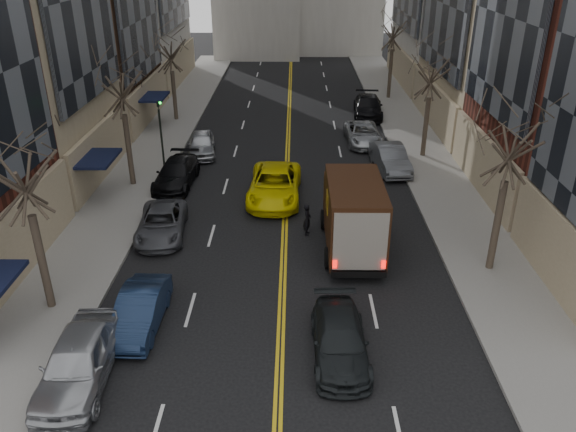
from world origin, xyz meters
The scene contains 21 objects.
sidewalk_left centered at (-9.00, 27.00, 0.07)m, with size 4.00×66.00×0.15m, color slate.
sidewalk_right centered at (9.00, 27.00, 0.07)m, with size 4.00×66.00×0.15m, color slate.
tree_lf_near centered at (-8.80, 8.00, 6.24)m, with size 3.20×3.20×8.41m.
tree_lf_mid centered at (-8.80, 20.00, 6.60)m, with size 3.20×3.20×8.91m.
tree_lf_far centered at (-8.80, 33.00, 6.02)m, with size 3.20×3.20×8.12m.
tree_rt_near centered at (8.80, 11.00, 6.45)m, with size 3.20×3.20×8.71m.
tree_rt_mid centered at (8.80, 25.00, 6.17)m, with size 3.20×3.20×8.32m.
tree_rt_far centered at (8.80, 40.00, 6.74)m, with size 3.20×3.20×9.11m.
traffic_signal centered at (-7.39, 22.00, 2.82)m, with size 0.29×0.26×4.70m.
ups_truck centered at (3.08, 12.82, 1.73)m, with size 2.61×6.29×3.44m.
observer_sedan centered at (2.01, 5.43, 0.65)m, with size 1.93×4.53×1.30m.
taxi centered at (-0.61, 18.31, 0.82)m, with size 2.71×5.89×1.64m, color yellow.
pedestrian centered at (1.08, 14.18, 0.79)m, with size 0.57×0.38×1.57m, color black.
parked_lf_a centered at (-6.30, 4.07, 0.82)m, with size 1.94×4.82×1.64m, color #ACAFB4.
parked_lf_b centered at (-5.10, 6.96, 0.69)m, with size 1.45×4.17×1.37m, color #13213C.
parked_lf_c centered at (-5.83, 14.01, 0.65)m, with size 2.14×4.65×1.29m, color #48494F.
parked_lf_d centered at (-6.30, 20.16, 0.72)m, with size 2.00×4.93×1.43m, color black.
parked_lf_e centered at (-5.63, 25.31, 0.73)m, with size 1.73×4.30×1.46m, color #ACAFB4.
parked_rt_a centered at (6.30, 22.65, 0.77)m, with size 1.64×4.70×1.55m, color #54575D.
parked_rt_b centered at (5.21, 27.72, 0.69)m, with size 2.29×4.96×1.38m, color #ACB0B4.
parked_rt_c centered at (6.30, 34.44, 0.79)m, with size 2.22×5.47×1.59m, color black.
Camera 1 is at (0.45, -9.63, 12.67)m, focal length 35.00 mm.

